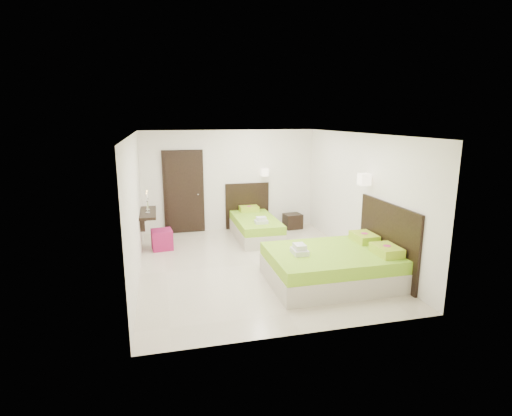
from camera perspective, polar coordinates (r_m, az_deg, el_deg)
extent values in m
plane|color=beige|center=(8.16, -0.18, -8.05)|extent=(5.50, 5.50, 0.00)
cube|color=beige|center=(9.85, -0.04, -3.40)|extent=(0.97, 1.95, 0.31)
cube|color=#77B71D|center=(9.78, -0.04, -1.98)|extent=(0.97, 1.93, 0.19)
cube|color=black|center=(10.63, -1.26, 0.33)|extent=(1.17, 0.05, 1.22)
cube|color=#A6C624|center=(10.43, -1.00, -0.10)|extent=(0.49, 0.33, 0.14)
cylinder|color=#D43272|center=(10.42, -1.00, 0.27)|extent=(0.12, 0.12, 0.00)
cube|color=silver|center=(9.25, 0.75, -1.98)|extent=(0.29, 0.21, 0.08)
cube|color=silver|center=(9.23, 0.75, -1.51)|extent=(0.22, 0.16, 0.08)
cube|color=#F3E0C7|center=(10.43, 1.23, 5.12)|extent=(0.18, 0.18, 0.19)
cylinder|color=#2D2116|center=(10.51, 1.11, 5.17)|extent=(0.03, 0.16, 0.03)
cube|color=beige|center=(7.40, 10.69, -9.03)|extent=(2.24, 1.68, 0.36)
cube|color=#77B71D|center=(7.30, 10.78, -6.91)|extent=(2.22, 1.66, 0.22)
cube|color=black|center=(7.73, 18.24, -4.43)|extent=(0.05, 1.90, 1.40)
cube|color=#A6C624|center=(7.30, 18.16, -5.76)|extent=(0.38, 0.56, 0.16)
cylinder|color=#D43272|center=(7.28, 18.21, -5.16)|extent=(0.13, 0.13, 0.00)
cube|color=#A6C624|center=(7.94, 15.20, -4.07)|extent=(0.38, 0.56, 0.16)
cylinder|color=#D43272|center=(7.92, 15.23, -3.52)|extent=(0.13, 0.13, 0.00)
cube|color=silver|center=(7.02, 6.23, -6.20)|extent=(0.25, 0.34, 0.09)
cube|color=silver|center=(7.00, 6.25, -5.50)|extent=(0.18, 0.25, 0.09)
cube|color=#F3E0C7|center=(8.03, 15.20, 3.97)|extent=(0.20, 0.20, 0.22)
cylinder|color=#2D2116|center=(8.06, 15.70, 3.98)|extent=(0.16, 0.03, 0.03)
cube|color=black|center=(10.73, 5.25, -1.87)|extent=(0.48, 0.44, 0.39)
cube|color=maroon|center=(9.26, -13.27, -4.40)|extent=(0.49, 0.49, 0.44)
cube|color=black|center=(10.31, -10.29, 2.22)|extent=(1.02, 0.06, 2.14)
cube|color=black|center=(10.27, -10.27, 2.19)|extent=(0.88, 0.04, 2.06)
cylinder|color=silver|center=(10.27, -8.30, 1.98)|extent=(0.03, 0.10, 0.03)
cube|color=black|center=(9.25, -15.18, -0.67)|extent=(0.35, 1.20, 0.06)
cube|color=black|center=(8.86, -15.92, -2.32)|extent=(0.10, 0.04, 0.30)
cube|color=black|center=(9.73, -15.76, -0.97)|extent=(0.10, 0.04, 0.30)
cylinder|color=silver|center=(9.10, -15.21, -0.64)|extent=(0.10, 0.10, 0.02)
cylinder|color=silver|center=(9.07, -15.26, 0.09)|extent=(0.02, 0.02, 0.22)
cone|color=silver|center=(9.05, -15.30, 0.90)|extent=(0.07, 0.07, 0.04)
cylinder|color=white|center=(9.03, -15.34, 1.49)|extent=(0.02, 0.02, 0.15)
sphere|color=#FFB23F|center=(9.01, -15.37, 2.03)|extent=(0.02, 0.02, 0.02)
cylinder|color=silver|center=(9.39, -15.18, -0.23)|extent=(0.10, 0.10, 0.02)
cylinder|color=silver|center=(9.37, -15.22, 0.48)|extent=(0.02, 0.02, 0.22)
cone|color=silver|center=(9.34, -15.27, 1.26)|extent=(0.07, 0.07, 0.04)
cylinder|color=white|center=(9.32, -15.30, 1.84)|extent=(0.02, 0.02, 0.15)
sphere|color=#FFB23F|center=(9.31, -15.33, 2.36)|extent=(0.02, 0.02, 0.02)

